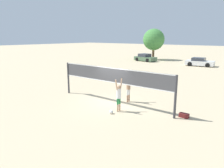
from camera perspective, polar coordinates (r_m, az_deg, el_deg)
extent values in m
plane|color=#C6B28C|center=(15.00, 0.00, -5.06)|extent=(200.00, 200.00, 0.00)
cylinder|color=#38383D|center=(17.74, -11.34, 1.54)|extent=(0.14, 0.14, 2.46)
cylinder|color=#38383D|center=(12.48, 16.24, -3.30)|extent=(0.14, 0.14, 2.46)
cube|color=#47474C|center=(14.53, 0.00, 2.33)|extent=(8.77, 0.02, 1.01)
cube|color=white|center=(14.46, 0.00, 4.18)|extent=(8.77, 0.03, 0.06)
cube|color=white|center=(14.62, 0.00, 0.49)|extent=(8.77, 0.03, 0.06)
cylinder|color=tan|center=(13.34, 1.48, -6.29)|extent=(0.11, 0.11, 0.45)
cylinder|color=#267F3F|center=(13.22, 1.49, -4.60)|extent=(0.12, 0.12, 0.37)
cylinder|color=tan|center=(13.50, 2.00, -6.08)|extent=(0.11, 0.11, 0.45)
cylinder|color=#267F3F|center=(13.37, 2.01, -4.40)|extent=(0.12, 0.12, 0.37)
cylinder|color=white|center=(13.16, 1.77, -2.51)|extent=(0.28, 0.28, 0.58)
sphere|color=tan|center=(13.06, 1.78, -0.79)|extent=(0.23, 0.23, 0.23)
cylinder|color=tan|center=(12.84, 1.15, -0.22)|extent=(0.08, 0.21, 0.66)
cylinder|color=tan|center=(13.21, 2.40, 0.13)|extent=(0.08, 0.21, 0.66)
cylinder|color=tan|center=(15.40, 4.48, -3.67)|extent=(0.11, 0.11, 0.50)
cylinder|color=white|center=(15.28, 4.51, -2.04)|extent=(0.12, 0.12, 0.41)
cylinder|color=tan|center=(15.24, 4.05, -3.83)|extent=(0.11, 0.11, 0.50)
cylinder|color=white|center=(15.12, 4.08, -2.19)|extent=(0.12, 0.12, 0.41)
cylinder|color=tan|center=(15.08, 4.33, -0.19)|extent=(0.28, 0.28, 0.64)
sphere|color=tan|center=(14.99, 4.35, 1.47)|extent=(0.25, 0.25, 0.25)
cylinder|color=tan|center=(15.15, 4.89, 2.33)|extent=(0.08, 0.23, 0.72)
cylinder|color=tan|center=(14.75, 3.83, 2.08)|extent=(0.08, 0.23, 0.72)
sphere|color=white|center=(13.03, -0.21, -7.27)|extent=(0.24, 0.24, 0.24)
cube|color=maroon|center=(13.09, 18.29, -7.80)|extent=(0.53, 0.28, 0.25)
cube|color=silver|center=(36.11, 21.94, 5.12)|extent=(4.28, 2.30, 0.69)
cube|color=#2D333D|center=(36.08, 21.70, 6.05)|extent=(2.02, 1.91, 0.45)
cylinder|color=black|center=(36.79, 24.13, 4.82)|extent=(0.66, 0.29, 0.64)
cylinder|color=black|center=(35.05, 23.69, 4.53)|extent=(0.66, 0.29, 0.64)
cylinder|color=black|center=(37.23, 20.26, 5.21)|extent=(0.66, 0.29, 0.64)
cylinder|color=black|center=(35.51, 19.64, 4.94)|extent=(0.66, 0.29, 0.64)
cube|color=#4C6B4C|center=(40.57, 8.70, 6.58)|extent=(4.27, 2.54, 0.68)
cube|color=#2D333D|center=(40.64, 8.51, 7.46)|extent=(2.08, 2.00, 0.54)
cylinder|color=black|center=(40.49, 10.85, 6.28)|extent=(0.67, 0.33, 0.64)
cylinder|color=black|center=(39.12, 9.25, 6.13)|extent=(0.67, 0.33, 0.64)
cylinder|color=black|center=(42.05, 8.18, 6.59)|extent=(0.67, 0.33, 0.64)
cylinder|color=black|center=(40.74, 6.55, 6.45)|extent=(0.67, 0.33, 0.64)
cylinder|color=brown|center=(43.36, 10.72, 8.07)|extent=(0.44, 0.44, 2.73)
sphere|color=#42843D|center=(43.25, 10.86, 11.35)|extent=(4.07, 4.07, 4.07)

